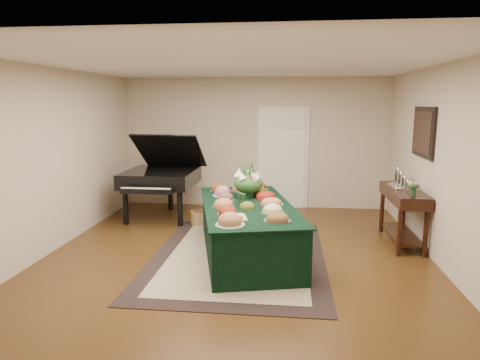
# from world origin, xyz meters

# --- Properties ---
(ground) EXTENTS (6.00, 6.00, 0.00)m
(ground) POSITION_xyz_m (0.00, 0.00, 0.00)
(ground) COLOR black
(ground) RESTS_ON ground
(area_rug) EXTENTS (2.44, 3.42, 0.01)m
(area_rug) POSITION_xyz_m (0.02, -0.09, 0.01)
(area_rug) COLOR black
(area_rug) RESTS_ON ground
(kitchen_doorway) EXTENTS (1.05, 0.07, 2.10)m
(kitchen_doorway) POSITION_xyz_m (0.60, 2.97, 1.02)
(kitchen_doorway) COLOR silver
(kitchen_doorway) RESTS_ON ground
(buffet_table) EXTENTS (1.82, 2.85, 0.75)m
(buffet_table) POSITION_xyz_m (0.14, 0.03, 0.38)
(buffet_table) COLOR black
(buffet_table) RESTS_ON ground
(food_platters) EXTENTS (1.33, 2.49, 0.13)m
(food_platters) POSITION_xyz_m (0.10, 0.05, 0.79)
(food_platters) COLOR silver
(food_platters) RESTS_ON buffet_table
(cutting_board) EXTENTS (0.36, 0.36, 0.10)m
(cutting_board) POSITION_xyz_m (0.04, -0.74, 0.78)
(cutting_board) COLOR tan
(cutting_board) RESTS_ON buffet_table
(green_goblets) EXTENTS (0.13, 0.14, 0.18)m
(green_goblets) POSITION_xyz_m (0.06, -0.05, 0.84)
(green_goblets) COLOR #143420
(green_goblets) RESTS_ON buffet_table
(floral_centerpiece) EXTENTS (0.47, 0.47, 0.47)m
(floral_centerpiece) POSITION_xyz_m (0.10, 0.52, 1.02)
(floral_centerpiece) COLOR #143420
(floral_centerpiece) RESTS_ON buffet_table
(grand_piano) EXTENTS (1.42, 1.59, 1.62)m
(grand_piano) POSITION_xyz_m (-1.68, 1.86, 0.80)
(grand_piano) COLOR black
(grand_piano) RESTS_ON ground
(wicker_basket) EXTENTS (0.39, 0.39, 0.24)m
(wicker_basket) POSITION_xyz_m (-0.84, 1.49, 0.12)
(wicker_basket) COLOR olive
(wicker_basket) RESTS_ON ground
(mahogany_sideboard) EXTENTS (0.45, 1.40, 0.87)m
(mahogany_sideboard) POSITION_xyz_m (2.49, 0.79, 0.68)
(mahogany_sideboard) COLOR black
(mahogany_sideboard) RESTS_ON ground
(tea_service) EXTENTS (0.34, 0.74, 0.30)m
(tea_service) POSITION_xyz_m (2.50, 0.94, 0.98)
(tea_service) COLOR silver
(tea_service) RESTS_ON mahogany_sideboard
(pink_bouquet) EXTENTS (0.17, 0.17, 0.21)m
(pink_bouquet) POSITION_xyz_m (2.50, 0.31, 1.01)
(pink_bouquet) COLOR #143420
(pink_bouquet) RESTS_ON mahogany_sideboard
(wall_painting) EXTENTS (0.05, 0.95, 0.75)m
(wall_painting) POSITION_xyz_m (2.72, 0.79, 1.75)
(wall_painting) COLOR black
(wall_painting) RESTS_ON ground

